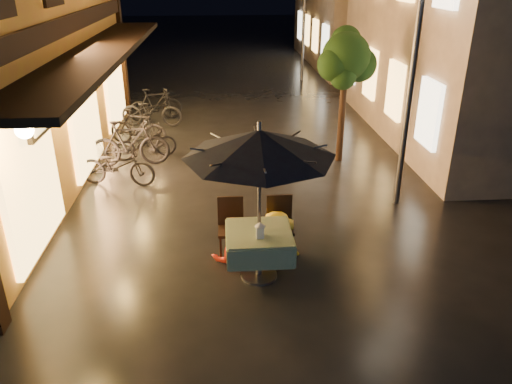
{
  "coord_description": "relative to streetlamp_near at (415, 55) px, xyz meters",
  "views": [
    {
      "loc": [
        -0.51,
        -6.84,
        4.35
      ],
      "look_at": [
        0.03,
        0.21,
        1.15
      ],
      "focal_mm": 35.0,
      "sensor_mm": 36.0,
      "label": 1
    }
  ],
  "objects": [
    {
      "name": "person_yellow",
      "position": [
        -2.64,
        -1.84,
        -2.14
      ],
      "size": [
        1.11,
        0.81,
        1.55
      ],
      "primitive_type": "imported",
      "rotation": [
        0.0,
        0.0,
        3.39
      ],
      "color": "yellow",
      "rests_on": "ground"
    },
    {
      "name": "streetlamp_far",
      "position": [
        0.0,
        12.0,
        0.0
      ],
      "size": [
        0.36,
        0.36,
        4.23
      ],
      "color": "#59595E",
      "rests_on": "ground"
    },
    {
      "name": "cafe_table",
      "position": [
        -2.97,
        -2.39,
        -2.33
      ],
      "size": [
        0.99,
        0.99,
        0.78
      ],
      "color": "#59595E",
      "rests_on": "ground"
    },
    {
      "name": "bicycle_1",
      "position": [
        -5.63,
        2.5,
        -2.36
      ],
      "size": [
        1.9,
        0.69,
        1.12
      ],
      "primitive_type": "imported",
      "rotation": [
        0.0,
        0.0,
        1.66
      ],
      "color": "black",
      "rests_on": "ground"
    },
    {
      "name": "bicycle_0",
      "position": [
        -5.74,
        1.38,
        -2.48
      ],
      "size": [
        1.76,
        0.91,
        0.88
      ],
      "primitive_type": "imported",
      "rotation": [
        0.0,
        0.0,
        1.37
      ],
      "color": "black",
      "rests_on": "ground"
    },
    {
      "name": "cafe_chair_left",
      "position": [
        -3.37,
        -1.65,
        -2.38
      ],
      "size": [
        0.42,
        0.42,
        0.97
      ],
      "color": "black",
      "rests_on": "ground"
    },
    {
      "name": "street_tree",
      "position": [
        -0.59,
        2.51,
        -0.5
      ],
      "size": [
        1.43,
        1.2,
        3.15
      ],
      "color": "black",
      "rests_on": "ground"
    },
    {
      "name": "person_orange",
      "position": [
        -3.34,
        -1.88,
        -2.18
      ],
      "size": [
        0.76,
        0.61,
        1.47
      ],
      "primitive_type": "imported",
      "rotation": [
        0.0,
        0.0,
        3.22
      ],
      "color": "red",
      "rests_on": "ground"
    },
    {
      "name": "bicycle_2",
      "position": [
        -5.35,
        3.01,
        -2.51
      ],
      "size": [
        1.63,
        0.96,
        0.81
      ],
      "primitive_type": "imported",
      "rotation": [
        0.0,
        0.0,
        1.86
      ],
      "color": "black",
      "rests_on": "ground"
    },
    {
      "name": "streetlamp_near",
      "position": [
        0.0,
        0.0,
        0.0
      ],
      "size": [
        0.36,
        0.36,
        4.23
      ],
      "color": "#59595E",
      "rests_on": "ground"
    },
    {
      "name": "bicycle_3",
      "position": [
        -5.65,
        4.0,
        -2.43
      ],
      "size": [
        1.69,
        1.0,
        0.98
      ],
      "primitive_type": "imported",
      "rotation": [
        0.0,
        0.0,
        1.21
      ],
      "color": "black",
      "rests_on": "ground"
    },
    {
      "name": "bicycle_5",
      "position": [
        -5.45,
        6.42,
        -2.43
      ],
      "size": [
        1.7,
        0.94,
        0.98
      ],
      "primitive_type": "imported",
      "rotation": [
        0.0,
        0.0,
        1.88
      ],
      "color": "black",
      "rests_on": "ground"
    },
    {
      "name": "patio_umbrella",
      "position": [
        -2.97,
        -2.39,
        -0.77
      ],
      "size": [
        2.16,
        2.16,
        2.46
      ],
      "color": "#59595E",
      "rests_on": "ground"
    },
    {
      "name": "ground",
      "position": [
        -3.0,
        -2.0,
        -2.92
      ],
      "size": [
        90.0,
        90.0,
        0.0
      ],
      "primitive_type": "plane",
      "color": "black",
      "rests_on": "ground"
    },
    {
      "name": "bicycle_4",
      "position": [
        -5.5,
        5.79,
        -2.44
      ],
      "size": [
        1.88,
        0.88,
        0.95
      ],
      "primitive_type": "imported",
      "rotation": [
        0.0,
        0.0,
        1.43
      ],
      "color": "black",
      "rests_on": "ground"
    },
    {
      "name": "table_lantern",
      "position": [
        -2.97,
        -2.56,
        -2.0
      ],
      "size": [
        0.16,
        0.16,
        0.25
      ],
      "color": "white",
      "rests_on": "cafe_table"
    },
    {
      "name": "cafe_chair_right",
      "position": [
        -2.57,
        -1.65,
        -2.38
      ],
      "size": [
        0.42,
        0.42,
        0.97
      ],
      "color": "black",
      "rests_on": "ground"
    }
  ]
}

